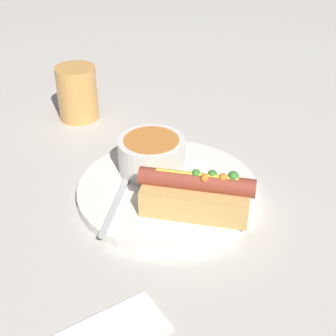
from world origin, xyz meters
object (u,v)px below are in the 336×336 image
Objects in this scene: hot_dog at (196,194)px; soup_bowl at (152,153)px; drinking_glass at (77,93)px; spoon at (125,183)px.

hot_dog reaches higher than soup_bowl.
spoon is at bearing -82.56° from drinking_glass.
soup_bowl is at bearing 134.13° from hot_dog.
spoon is at bearing -146.39° from soup_bowl.
drinking_glass reaches higher than spoon.
soup_bowl is 0.07m from spoon.
spoon is 0.28m from drinking_glass.
spoon is (-0.05, -0.03, -0.03)m from soup_bowl.
soup_bowl is 0.26m from drinking_glass.
soup_bowl is 0.66× the size of spoon.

